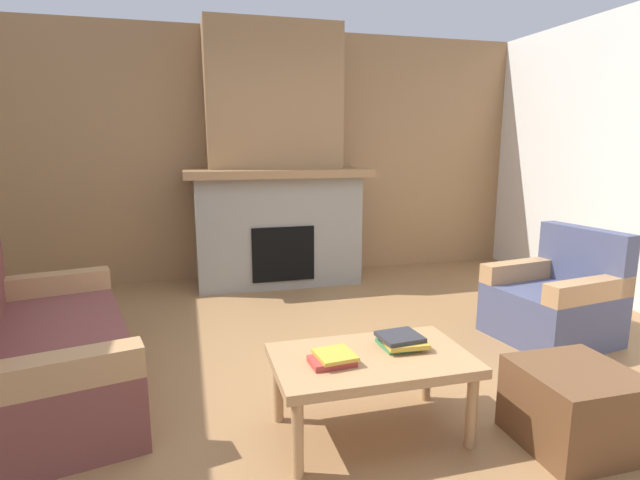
% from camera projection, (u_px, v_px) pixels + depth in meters
% --- Properties ---
extents(ground, '(9.00, 9.00, 0.00)m').
position_uv_depth(ground, '(354.00, 393.00, 3.02)').
color(ground, olive).
extents(wall_back_wood_panel, '(6.00, 0.12, 2.70)m').
position_uv_depth(wall_back_wood_panel, '(269.00, 156.00, 5.60)').
color(wall_back_wood_panel, '#997047').
rests_on(wall_back_wood_panel, ground).
extents(fireplace, '(1.90, 0.82, 2.70)m').
position_uv_depth(fireplace, '(275.00, 175.00, 5.28)').
color(fireplace, gray).
rests_on(fireplace, ground).
extents(couch, '(1.22, 1.94, 0.85)m').
position_uv_depth(couch, '(39.00, 350.00, 2.94)').
color(couch, brown).
rests_on(couch, ground).
extents(armchair, '(0.86, 0.86, 0.85)m').
position_uv_depth(armchair, '(556.00, 301.00, 3.82)').
color(armchair, '#474C6B').
rests_on(armchair, ground).
extents(coffee_table, '(1.00, 0.60, 0.43)m').
position_uv_depth(coffee_table, '(371.00, 366.00, 2.53)').
color(coffee_table, tan).
rests_on(coffee_table, ground).
extents(ottoman, '(0.52, 0.52, 0.40)m').
position_uv_depth(ottoman, '(574.00, 407.00, 2.47)').
color(ottoman, brown).
rests_on(ottoman, ground).
extents(book_stack_near_edge, '(0.23, 0.21, 0.05)m').
position_uv_depth(book_stack_near_edge, '(333.00, 359.00, 2.43)').
color(book_stack_near_edge, '#B23833').
rests_on(book_stack_near_edge, coffee_table).
extents(book_stack_center, '(0.24, 0.23, 0.07)m').
position_uv_depth(book_stack_center, '(401.00, 341.00, 2.62)').
color(book_stack_center, '#3D7F4C').
rests_on(book_stack_center, coffee_table).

